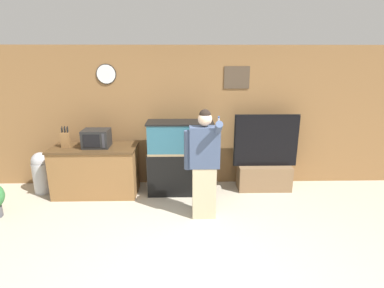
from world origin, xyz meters
The scene contains 9 objects.
ground_plane centered at (0.00, 0.00, 0.00)m, with size 18.00×18.00×0.00m, color #B2A893.
wall_back_paneled centered at (0.00, 2.52, 1.30)m, with size 10.00×0.08×2.60m.
counter_island centered at (-1.68, 2.01, 0.44)m, with size 1.48×0.69×0.88m.
microwave centered at (-1.62, 2.01, 1.04)m, with size 0.45×0.36×0.31m.
knife_block centered at (-2.15, 2.00, 1.02)m, with size 0.14×0.09×0.37m.
aquarium_on_stand centered at (-0.17, 2.05, 0.66)m, with size 1.16×0.49×1.32m.
tv_on_stand centered at (1.38, 2.15, 0.41)m, with size 1.17×0.40×1.42m.
person_standing centered at (0.19, 1.15, 0.88)m, with size 0.53×0.40×1.68m.
trash_bin centered at (-2.69, 2.11, 0.39)m, with size 0.33×0.33×0.75m.
Camera 1 is at (-0.07, -3.02, 2.38)m, focal length 28.00 mm.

